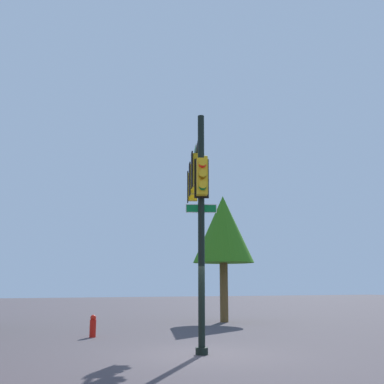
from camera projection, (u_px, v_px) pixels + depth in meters
The scene contains 4 objects.
ground_plane at pixel (202, 355), 13.33m from camera, with size 120.00×120.00×0.00m, color #474045.
signal_pole_assembly at pixel (198, 190), 15.83m from camera, with size 5.44×2.12×7.18m.
fire_hydrant at pixel (93, 326), 17.74m from camera, with size 0.33×0.24×0.83m.
tree_near at pixel (223, 230), 25.67m from camera, with size 3.31×3.31×6.80m.
Camera 1 is at (-12.92, 5.34, 1.98)m, focal length 43.73 mm.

